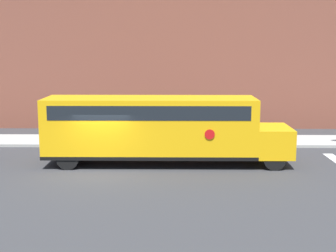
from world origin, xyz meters
name	(u,v)px	position (x,y,z in m)	size (l,w,h in m)	color
ground_plane	(102,171)	(0.00, 0.00, 0.00)	(60.00, 60.00, 0.00)	#333335
sidewalk_strip	(119,141)	(0.00, 6.50, 0.07)	(44.00, 3.00, 0.15)	#9E9E99
building_backdrop	(129,61)	(0.00, 13.00, 4.47)	(32.00, 4.00, 8.95)	brown
school_bus	(158,126)	(2.43, 1.42, 1.80)	(11.33, 2.57, 3.12)	#EAA80F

